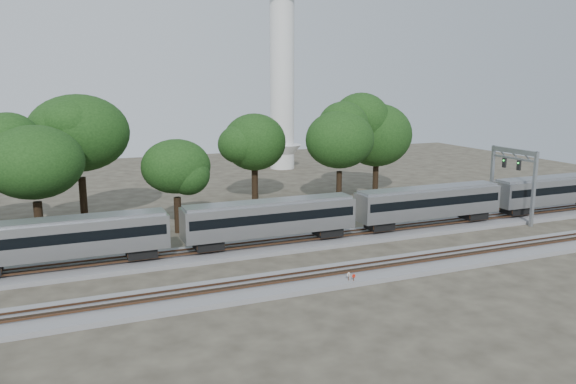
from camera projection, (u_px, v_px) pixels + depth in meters
name	position (u px, v px, depth m)	size (l,w,h in m)	color
ground	(254.00, 272.00, 48.10)	(160.00, 160.00, 0.00)	#383328
track_far	(233.00, 251.00, 53.50)	(160.00, 5.00, 0.73)	slate
track_near	(270.00, 285.00, 44.44)	(160.00, 5.00, 0.73)	slate
train	(430.00, 201.00, 61.39)	(126.54, 3.08, 4.54)	#A9ABB0
switch_stand_red	(354.00, 278.00, 44.84)	(0.31, 0.06, 0.96)	#512D19
switch_stand_white	(349.00, 277.00, 44.97)	(0.33, 0.16, 1.07)	#512D19
switch_lever	(356.00, 282.00, 45.35)	(0.50, 0.30, 0.30)	#512D19
signal_gantry	(513.00, 168.00, 65.14)	(0.59, 6.97, 8.48)	gray
tree_2	(34.00, 162.00, 53.96)	(8.58, 8.58, 12.10)	black
tree_3	(79.00, 133.00, 61.13)	(10.71, 10.71, 15.10)	black
tree_4	(176.00, 167.00, 59.42)	(7.36, 7.36, 10.38)	black
tree_5	(254.00, 142.00, 74.52)	(8.31, 8.31, 11.71)	black
tree_6	(340.00, 140.00, 71.17)	(8.98, 8.98, 12.66)	black
tree_7	(377.00, 135.00, 79.19)	(8.79, 8.79, 12.39)	black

